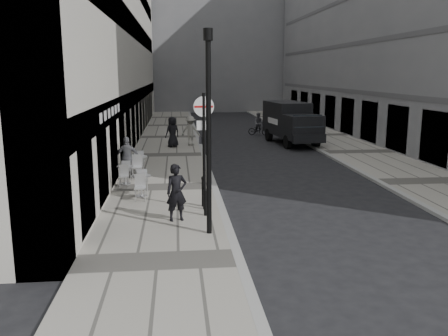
% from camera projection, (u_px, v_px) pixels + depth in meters
% --- Properties ---
extents(ground, '(120.00, 120.00, 0.00)m').
position_uv_depth(ground, '(257.00, 317.00, 9.08)').
color(ground, black).
rests_on(ground, ground).
extents(sidewalk, '(4.00, 60.00, 0.12)m').
position_uv_depth(sidewalk, '(168.00, 156.00, 26.44)').
color(sidewalk, gray).
rests_on(sidewalk, ground).
extents(far_sidewalk, '(4.00, 60.00, 0.12)m').
position_uv_depth(far_sidewalk, '(358.00, 152.00, 27.51)').
color(far_sidewalk, gray).
rests_on(far_sidewalk, ground).
extents(building_left, '(4.00, 45.00, 18.00)m').
position_uv_depth(building_left, '(104.00, 4.00, 30.63)').
color(building_left, '#B9B3A8').
rests_on(building_left, ground).
extents(building_far, '(24.00, 16.00, 22.00)m').
position_uv_depth(building_far, '(197.00, 23.00, 61.69)').
color(building_far, slate).
rests_on(building_far, ground).
extents(walking_man, '(0.73, 0.57, 1.76)m').
position_uv_depth(walking_man, '(177.00, 193.00, 14.47)').
color(walking_man, black).
rests_on(walking_man, sidewalk).
extents(sign_post, '(0.66, 0.10, 3.85)m').
position_uv_depth(sign_post, '(204.00, 136.00, 15.37)').
color(sign_post, black).
rests_on(sign_post, sidewalk).
extents(lamppost, '(0.25, 0.25, 5.62)m').
position_uv_depth(lamppost, '(209.00, 123.00, 12.87)').
color(lamppost, black).
rests_on(lamppost, sidewalk).
extents(bollard_near, '(0.11, 0.11, 0.82)m').
position_uv_depth(bollard_near, '(205.00, 203.00, 15.06)').
color(bollard_near, black).
rests_on(bollard_near, sidewalk).
extents(bollard_far, '(0.13, 0.13, 0.98)m').
position_uv_depth(bollard_far, '(204.00, 192.00, 16.09)').
color(bollard_far, black).
rests_on(bollard_far, sidewalk).
extents(panel_van, '(2.85, 5.96, 2.70)m').
position_uv_depth(panel_van, '(291.00, 121.00, 31.02)').
color(panel_van, black).
rests_on(panel_van, ground).
extents(cyclist, '(1.66, 1.05, 1.69)m').
position_uv_depth(cyclist, '(259.00, 127.00, 35.43)').
color(cyclist, black).
rests_on(cyclist, ground).
extents(pedestrian_a, '(1.08, 0.50, 1.80)m').
position_uv_depth(pedestrian_a, '(127.00, 158.00, 20.36)').
color(pedestrian_a, '#5D5D62').
rests_on(pedestrian_a, sidewalk).
extents(pedestrian_b, '(1.33, 0.99, 1.83)m').
position_uv_depth(pedestrian_b, '(191.00, 131.00, 29.63)').
color(pedestrian_b, gray).
rests_on(pedestrian_b, sidewalk).
extents(pedestrian_c, '(1.08, 0.97, 1.86)m').
position_uv_depth(pedestrian_c, '(172.00, 132.00, 28.99)').
color(pedestrian_c, black).
rests_on(pedestrian_c, sidewalk).
extents(cafe_table_near, '(0.80, 1.81, 1.03)m').
position_uv_depth(cafe_table_near, '(138.00, 164.00, 20.90)').
color(cafe_table_near, silver).
rests_on(cafe_table_near, sidewalk).
extents(cafe_table_mid, '(0.72, 1.63, 0.93)m').
position_uv_depth(cafe_table_mid, '(141.00, 184.00, 17.40)').
color(cafe_table_mid, silver).
rests_on(cafe_table_mid, sidewalk).
extents(cafe_table_far, '(0.69, 1.55, 0.88)m').
position_uv_depth(cafe_table_far, '(125.00, 173.00, 19.36)').
color(cafe_table_far, silver).
rests_on(cafe_table_far, sidewalk).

